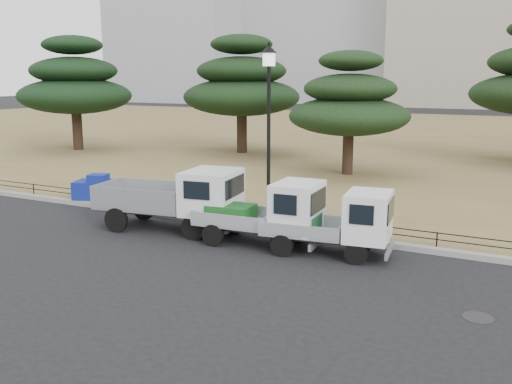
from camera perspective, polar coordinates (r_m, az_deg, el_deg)
The scene contains 13 objects.
ground at distance 15.10m, azimuth -3.52°, elevation -6.19°, with size 220.00×220.00×0.00m, color black.
lawn at distance 43.79m, azimuth 17.57°, elevation 5.03°, with size 120.00×56.00×0.15m, color olive.
curb at distance 17.26m, azimuth 0.92°, elevation -3.62°, with size 120.00×0.25×0.16m, color gray.
truck_large at distance 17.26m, azimuth -7.97°, elevation -0.41°, with size 4.54×2.29×1.90m.
truck_kei_front at distance 15.58m, azimuth 1.21°, elevation -2.14°, with size 3.53×1.69×1.83m.
truck_kei_rear at distance 14.93m, azimuth 8.05°, elevation -3.06°, with size 3.42×1.79×1.71m.
street_lamp at distance 16.98m, azimuth 1.28°, elevation 8.67°, with size 0.48×0.48×5.32m.
pipe_fence at distance 17.30m, azimuth 1.14°, elevation -2.36°, with size 38.00×0.04×0.40m.
tarp_pile at distance 21.78m, azimuth -15.71°, elevation 0.34°, with size 1.71×1.48×0.95m.
manhole at distance 12.06m, azimuth 21.33°, elevation -11.62°, with size 0.60×0.60×0.01m, color #2D2D30.
pine_west_far at distance 36.76m, azimuth -17.68°, elevation 10.21°, with size 6.79×6.79×6.86m.
pine_west_near at distance 33.67m, azimuth -1.44°, elevation 10.62°, with size 6.82×6.82×6.82m.
pine_center_left at distance 26.35m, azimuth 9.32°, elevation 8.71°, with size 5.49×5.49×5.58m.
Camera 1 is at (7.43, -12.32, 4.57)m, focal length 40.00 mm.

